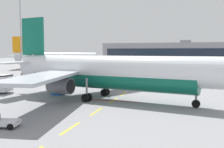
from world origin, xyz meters
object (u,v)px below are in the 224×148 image
object	(u,v)px
airliner_foreground	(105,72)
catering_truck	(99,74)
airliner_far_center	(55,59)
uld_cargo_container	(58,90)
ground_power_truck	(48,75)
apron_light_mast_near	(20,20)

from	to	relation	value
airliner_foreground	catering_truck	bearing A→B (deg)	110.95
airliner_foreground	airliner_far_center	world-z (taller)	airliner_far_center
airliner_far_center	uld_cargo_container	distance (m)	62.73
airliner_far_center	ground_power_truck	xyz separation A→B (m)	(19.83, -39.95, -2.40)
airliner_foreground	ground_power_truck	bearing A→B (deg)	138.41
ground_power_truck	apron_light_mast_near	distance (m)	25.37
catering_truck	apron_light_mast_near	distance (m)	31.22
catering_truck	ground_power_truck	xyz separation A→B (m)	(-10.40, -5.13, 0.00)
airliner_foreground	apron_light_mast_near	world-z (taller)	apron_light_mast_near
catering_truck	ground_power_truck	size ratio (longest dim) A/B	0.96
catering_truck	airliner_foreground	bearing A→B (deg)	-69.05
ground_power_truck	apron_light_mast_near	bearing A→B (deg)	139.91
ground_power_truck	airliner_far_center	bearing A→B (deg)	116.40
airliner_far_center	uld_cargo_container	world-z (taller)	airliner_far_center
catering_truck	ground_power_truck	distance (m)	11.59
airliner_foreground	uld_cargo_container	distance (m)	9.06
airliner_foreground	catering_truck	xyz separation A→B (m)	(-8.32, 21.75, -2.30)
catering_truck	apron_light_mast_near	world-z (taller)	apron_light_mast_near
airliner_far_center	apron_light_mast_near	bearing A→B (deg)	-82.08
ground_power_truck	apron_light_mast_near	size ratio (longest dim) A/B	0.29
airliner_foreground	uld_cargo_container	xyz separation A→B (m)	(-8.32, 1.71, -3.15)
catering_truck	uld_cargo_container	distance (m)	20.05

